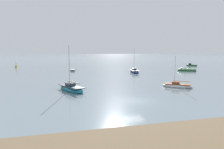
{
  "coord_description": "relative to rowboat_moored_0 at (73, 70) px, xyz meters",
  "views": [
    {
      "loc": [
        -9.93,
        -25.77,
        6.63
      ],
      "look_at": [
        4.66,
        28.79,
        0.24
      ],
      "focal_mm": 33.78,
      "sensor_mm": 36.0,
      "label": 1
    }
  ],
  "objects": [
    {
      "name": "ground_plane",
      "position": [
        4.54,
        -44.64,
        -0.19
      ],
      "size": [
        800.0,
        800.0,
        0.0
      ],
      "primitive_type": "plane",
      "color": "slate"
    },
    {
      "name": "rowboat_moored_0",
      "position": [
        0.0,
        0.0,
        0.0
      ],
      "size": [
        2.5,
        4.56,
        0.68
      ],
      "rotation": [
        0.0,
        0.0,
        4.46
      ],
      "color": "gray",
      "rests_on": "ground"
    },
    {
      "name": "motorboat_moored_0",
      "position": [
        51.82,
        9.94,
        0.07
      ],
      "size": [
        4.26,
        4.35,
        1.72
      ],
      "rotation": [
        0.0,
        0.0,
        2.33
      ],
      "color": "#23602D",
      "rests_on": "ground"
    },
    {
      "name": "sailboat_moored_0",
      "position": [
        -3.01,
        -35.19,
        0.15
      ],
      "size": [
        4.66,
        7.32,
        7.86
      ],
      "rotation": [
        0.0,
        0.0,
        1.96
      ],
      "color": "#197084",
      "rests_on": "ground"
    },
    {
      "name": "sailboat_moored_2",
      "position": [
        17.73,
        -10.41,
        0.15
      ],
      "size": [
        3.13,
        7.1,
        7.68
      ],
      "rotation": [
        0.0,
        0.0,
        1.42
      ],
      "color": "navy",
      "rests_on": "ground"
    },
    {
      "name": "sailboat_moored_3",
      "position": [
        15.97,
        -36.73,
        0.08
      ],
      "size": [
        5.13,
        4.81,
        6.02
      ],
      "rotation": [
        0.0,
        0.0,
        2.42
      ],
      "color": "white",
      "rests_on": "ground"
    },
    {
      "name": "motorboat_moored_1",
      "position": [
        35.53,
        -9.98,
        0.09
      ],
      "size": [
        6.13,
        4.79,
        2.03
      ],
      "rotation": [
        0.0,
        0.0,
        2.6
      ],
      "color": "#23602D",
      "rests_on": "ground"
    },
    {
      "name": "channel_buoy",
      "position": [
        -20.81,
        20.68,
        0.27
      ],
      "size": [
        0.9,
        0.9,
        2.3
      ],
      "color": "gold",
      "rests_on": "ground"
    }
  ]
}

